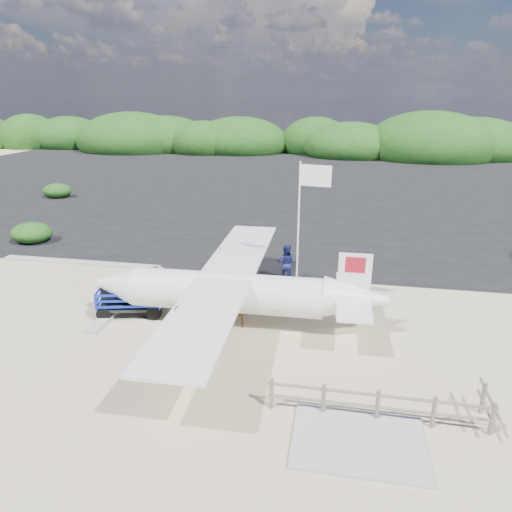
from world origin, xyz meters
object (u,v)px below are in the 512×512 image
Objects in this scene: crew_a at (215,296)px; aircraft_large at (407,198)px; baggage_cart at (133,314)px; crew_b at (286,263)px; flagpole at (296,307)px; signboard at (223,327)px.

aircraft_large is (10.77, 24.78, -0.75)m from crew_a.
baggage_cart is 3.56m from crew_a.
crew_b is at bearing -103.50° from crew_a.
aircraft_large is (7.48, 23.65, 0.00)m from flagpole.
flagpole is at bearing 71.44° from aircraft_large.
crew_a is 4.66m from crew_b.
crew_a is (-3.29, -1.12, 0.75)m from flagpole.
crew_a is at bearing 65.49° from aircraft_large.
signboard is 1.58m from crew_a.
signboard is at bearing 136.57° from crew_a.
baggage_cart is 1.48× the size of crew_b.
baggage_cart is 29.20m from aircraft_large.
baggage_cart is 1.64× the size of signboard.
aircraft_large reaches higher than crew_b.
crew_a is at bearing -161.14° from flagpole.
flagpole is at bearing 29.85° from signboard.
crew_b reaches higher than signboard.
flagpole is 3.06m from crew_b.
baggage_cart is 0.45× the size of flagpole.
aircraft_large reaches higher than baggage_cart.
signboard is 27.91m from aircraft_large.
signboard is 5.56m from crew_b.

